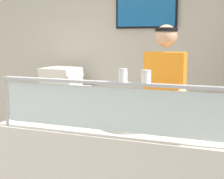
{
  "coord_description": "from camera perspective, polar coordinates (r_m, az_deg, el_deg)",
  "views": [
    {
      "loc": [
        1.79,
        -2.04,
        1.63
      ],
      "look_at": [
        0.85,
        0.43,
        1.22
      ],
      "focal_mm": 53.17,
      "sensor_mm": 36.0,
      "label": 1
    }
  ],
  "objects": [
    {
      "name": "worker_figure",
      "position": [
        3.29,
        9.09,
        -2.24
      ],
      "size": [
        0.41,
        0.5,
        1.76
      ],
      "color": "#23232D",
      "rests_on": "ground"
    },
    {
      "name": "pepper_flake_shaker",
      "position": [
        2.19,
        5.88,
        2.07
      ],
      "size": [
        0.07,
        0.07,
        0.09
      ],
      "color": "white",
      "rests_on": "sneeze_guard"
    },
    {
      "name": "pizza_box_stack",
      "position": [
        4.76,
        -8.69,
        2.11
      ],
      "size": [
        0.5,
        0.48,
        0.27
      ],
      "color": "silver",
      "rests_on": "prep_shelf"
    },
    {
      "name": "shop_rear_unit",
      "position": [
        4.69,
        10.43,
        5.33
      ],
      "size": [
        6.3,
        0.13,
        2.7
      ],
      "color": "beige",
      "rests_on": "ground"
    },
    {
      "name": "sneeze_guard",
      "position": [
        2.3,
        -0.95,
        -1.95
      ],
      "size": [
        1.72,
        0.06,
        0.39
      ],
      "color": "#B2B5BC",
      "rests_on": "serving_counter"
    },
    {
      "name": "parmesan_shaker",
      "position": [
        2.23,
        1.9,
        2.29
      ],
      "size": [
        0.06,
        0.06,
        0.09
      ],
      "color": "white",
      "rests_on": "sneeze_guard"
    },
    {
      "name": "pizza_tray",
      "position": [
        2.6,
        2.71,
        -5.99
      ],
      "size": [
        0.45,
        0.45,
        0.04
      ],
      "color": "#9EA0A8",
      "rests_on": "serving_counter"
    },
    {
      "name": "prep_shelf",
      "position": [
        4.87,
        -8.59,
        -5.03
      ],
      "size": [
        0.7,
        0.55,
        0.95
      ],
      "primitive_type": "cube",
      "color": "#B7BABF",
      "rests_on": "ground"
    },
    {
      "name": "pizza_server",
      "position": [
        2.58,
        2.44,
        -5.61
      ],
      "size": [
        0.1,
        0.29,
        0.01
      ],
      "primitive_type": "cube",
      "rotation": [
        0.0,
        0.0,
        0.1
      ],
      "color": "#ADAFB7",
      "rests_on": "pizza_tray"
    }
  ]
}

